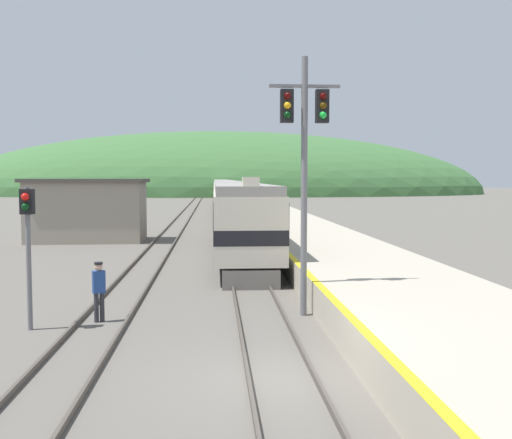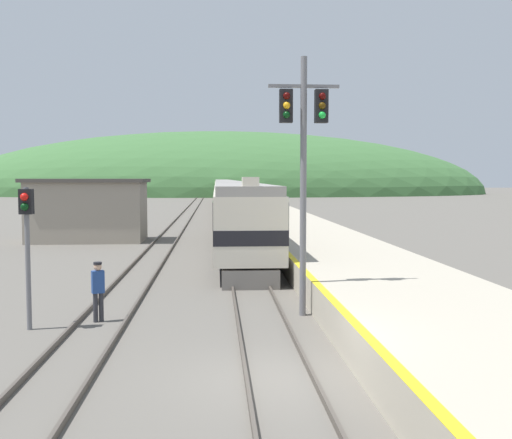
{
  "view_description": "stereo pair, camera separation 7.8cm",
  "coord_description": "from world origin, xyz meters",
  "px_view_note": "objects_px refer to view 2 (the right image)",
  "views": [
    {
      "loc": [
        -1.43,
        -12.53,
        4.33
      ],
      "look_at": [
        0.55,
        15.66,
        2.37
      ],
      "focal_mm": 42.0,
      "sensor_mm": 36.0,
      "label": 1
    },
    {
      "loc": [
        -1.35,
        -12.53,
        4.33
      ],
      "look_at": [
        0.55,
        15.66,
        2.37
      ],
      "focal_mm": 42.0,
      "sensor_mm": 36.0,
      "label": 2
    }
  ],
  "objects_px": {
    "carriage_fourth": "(224,191)",
    "signal_mast_main": "(304,147)",
    "carriage_second": "(230,201)",
    "track_worker": "(98,287)",
    "carriage_third": "(226,194)",
    "signal_post_siding": "(27,228)",
    "carriage_fifth": "(222,189)",
    "express_train_lead_car": "(240,216)"
  },
  "relations": [
    {
      "from": "carriage_fourth",
      "to": "signal_mast_main",
      "type": "distance_m",
      "value": 82.31
    },
    {
      "from": "carriage_second",
      "to": "carriage_fourth",
      "type": "distance_m",
      "value": 44.71
    },
    {
      "from": "track_worker",
      "to": "carriage_third",
      "type": "bearing_deg",
      "value": 85.36
    },
    {
      "from": "carriage_second",
      "to": "signal_post_siding",
      "type": "relative_size",
      "value": 5.27
    },
    {
      "from": "signal_mast_main",
      "to": "track_worker",
      "type": "distance_m",
      "value": 7.58
    },
    {
      "from": "carriage_second",
      "to": "track_worker",
      "type": "bearing_deg",
      "value": -97.35
    },
    {
      "from": "signal_mast_main",
      "to": "signal_post_siding",
      "type": "relative_size",
      "value": 1.98
    },
    {
      "from": "signal_post_siding",
      "to": "carriage_fourth",
      "type": "bearing_deg",
      "value": 85.42
    },
    {
      "from": "signal_mast_main",
      "to": "carriage_fifth",
      "type": "bearing_deg",
      "value": 90.75
    },
    {
      "from": "carriage_second",
      "to": "carriage_third",
      "type": "relative_size",
      "value": 1.0
    },
    {
      "from": "signal_mast_main",
      "to": "carriage_fourth",
      "type": "bearing_deg",
      "value": 90.96
    },
    {
      "from": "express_train_lead_car",
      "to": "carriage_third",
      "type": "xyz_separation_m",
      "value": [
        0.0,
        45.01,
        -0.01
      ]
    },
    {
      "from": "carriage_fifth",
      "to": "signal_mast_main",
      "type": "xyz_separation_m",
      "value": [
        1.37,
        -104.59,
        3.11
      ]
    },
    {
      "from": "carriage_fifth",
      "to": "signal_mast_main",
      "type": "height_order",
      "value": "signal_mast_main"
    },
    {
      "from": "carriage_second",
      "to": "signal_post_siding",
      "type": "distance_m",
      "value": 39.36
    },
    {
      "from": "carriage_fifth",
      "to": "track_worker",
      "type": "xyz_separation_m",
      "value": [
        -4.89,
        -105.01,
        -1.14
      ]
    },
    {
      "from": "carriage_third",
      "to": "signal_mast_main",
      "type": "relative_size",
      "value": 2.67
    },
    {
      "from": "carriage_third",
      "to": "track_worker",
      "type": "bearing_deg",
      "value": -94.64
    },
    {
      "from": "carriage_fourth",
      "to": "signal_mast_main",
      "type": "bearing_deg",
      "value": -89.04
    },
    {
      "from": "carriage_fifth",
      "to": "carriage_fourth",
      "type": "bearing_deg",
      "value": -90.0
    },
    {
      "from": "signal_mast_main",
      "to": "signal_post_siding",
      "type": "distance_m",
      "value": 8.49
    },
    {
      "from": "carriage_third",
      "to": "signal_mast_main",
      "type": "xyz_separation_m",
      "value": [
        1.37,
        -59.88,
        3.11
      ]
    },
    {
      "from": "express_train_lead_car",
      "to": "track_worker",
      "type": "relative_size",
      "value": 11.89
    },
    {
      "from": "carriage_fifth",
      "to": "carriage_second",
      "type": "bearing_deg",
      "value": -90.0
    },
    {
      "from": "carriage_fifth",
      "to": "signal_mast_main",
      "type": "relative_size",
      "value": 2.67
    },
    {
      "from": "express_train_lead_car",
      "to": "track_worker",
      "type": "height_order",
      "value": "express_train_lead_car"
    },
    {
      "from": "carriage_fourth",
      "to": "signal_post_siding",
      "type": "distance_m",
      "value": 83.76
    },
    {
      "from": "carriage_fourth",
      "to": "track_worker",
      "type": "relative_size",
      "value": 11.82
    },
    {
      "from": "signal_mast_main",
      "to": "signal_post_siding",
      "type": "xyz_separation_m",
      "value": [
        -8.06,
        -1.26,
        -2.38
      ]
    },
    {
      "from": "carriage_fourth",
      "to": "signal_post_siding",
      "type": "bearing_deg",
      "value": -94.58
    },
    {
      "from": "express_train_lead_car",
      "to": "track_worker",
      "type": "xyz_separation_m",
      "value": [
        -4.89,
        -15.3,
        -1.15
      ]
    },
    {
      "from": "carriage_fourth",
      "to": "signal_mast_main",
      "type": "height_order",
      "value": "signal_mast_main"
    },
    {
      "from": "carriage_fourth",
      "to": "carriage_fifth",
      "type": "relative_size",
      "value": 1.0
    },
    {
      "from": "signal_post_siding",
      "to": "signal_mast_main",
      "type": "bearing_deg",
      "value": 8.87
    },
    {
      "from": "signal_mast_main",
      "to": "signal_post_siding",
      "type": "bearing_deg",
      "value": -171.13
    },
    {
      "from": "carriage_second",
      "to": "carriage_fifth",
      "type": "height_order",
      "value": "same"
    },
    {
      "from": "signal_post_siding",
      "to": "carriage_third",
      "type": "bearing_deg",
      "value": 83.76
    },
    {
      "from": "signal_mast_main",
      "to": "signal_post_siding",
      "type": "height_order",
      "value": "signal_mast_main"
    },
    {
      "from": "carriage_fifth",
      "to": "signal_post_siding",
      "type": "relative_size",
      "value": 5.27
    },
    {
      "from": "express_train_lead_car",
      "to": "carriage_fourth",
      "type": "height_order",
      "value": "express_train_lead_car"
    },
    {
      "from": "carriage_second",
      "to": "carriage_third",
      "type": "height_order",
      "value": "same"
    },
    {
      "from": "express_train_lead_car",
      "to": "track_worker",
      "type": "bearing_deg",
      "value": -107.74
    }
  ]
}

